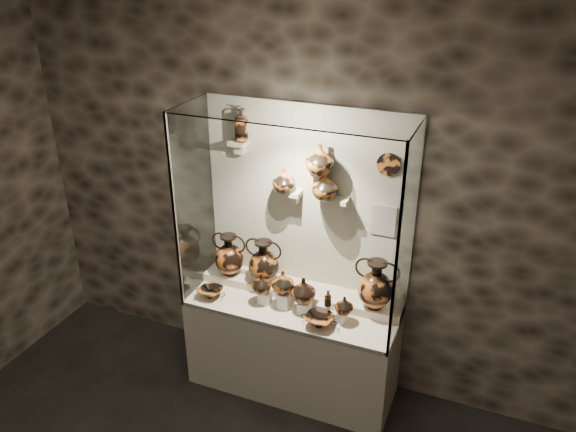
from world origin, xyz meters
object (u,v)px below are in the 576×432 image
object	(u,v)px
jug_c	(303,290)
lekythos_small	(328,297)
jug_a	(261,284)
lekythos_tall	(241,123)
jug_e	(344,305)
kylix_left	(211,292)
amphora_right	(376,284)
jug_b	(283,282)
kylix_right	(319,320)
ovoid_vase_a	(284,180)
amphora_mid	(264,262)
ovoid_vase_b	(320,159)
ovoid_vase_c	(325,186)
amphora_left	(229,255)

from	to	relation	value
jug_c	lekythos_small	world-z (taller)	jug_c
jug_a	lekythos_tall	distance (m)	1.27
jug_e	kylix_left	distance (m)	1.12
amphora_right	jug_b	distance (m)	0.72
amphora_right	lekythos_small	world-z (taller)	amphora_right
jug_b	kylix_right	xyz separation A→B (m)	(0.35, -0.14, -0.17)
jug_e	kylix_left	size ratio (longest dim) A/B	0.59
ovoid_vase_a	jug_e	bearing A→B (deg)	-18.10
jug_a	lekythos_small	distance (m)	0.56
jug_c	amphora_right	bearing A→B (deg)	20.59
jug_b	amphora_mid	bearing A→B (deg)	127.90
amphora_right	jug_a	size ratio (longest dim) A/B	2.46
amphora_right	jug_c	world-z (taller)	amphora_right
jug_c	jug_e	distance (m)	0.34
jug_c	kylix_left	bearing A→B (deg)	-168.58
kylix_right	ovoid_vase_b	bearing A→B (deg)	89.80
lekythos_tall	ovoid_vase_c	bearing A→B (deg)	9.28
kylix_left	ovoid_vase_a	distance (m)	1.11
amphora_right	kylix_left	world-z (taller)	amphora_right
jug_b	lekythos_small	world-z (taller)	jug_b
amphora_left	ovoid_vase_c	size ratio (longest dim) A/B	1.78
amphora_left	kylix_left	world-z (taller)	amphora_left
amphora_mid	lekythos_tall	xyz separation A→B (m)	(-0.21, 0.10, 1.12)
amphora_left	amphora_right	world-z (taller)	amphora_right
kylix_right	lekythos_small	bearing A→B (deg)	52.41
lekythos_small	ovoid_vase_b	xyz separation A→B (m)	(-0.18, 0.25, 1.00)
lekythos_small	ovoid_vase_c	bearing A→B (deg)	109.90
jug_e	ovoid_vase_a	bearing A→B (deg)	158.56
jug_c	lekythos_small	xyz separation A→B (m)	(0.21, -0.03, 0.00)
jug_e	lekythos_small	world-z (taller)	lekythos_small
ovoid_vase_c	jug_c	bearing A→B (deg)	-121.20
jug_b	lekythos_tall	distance (m)	1.27
jug_b	ovoid_vase_b	xyz separation A→B (m)	(0.20, 0.22, 0.97)
amphora_mid	ovoid_vase_b	distance (m)	1.04
jug_c	kylix_left	distance (m)	0.79
jug_c	ovoid_vase_c	distance (m)	0.83
amphora_left	kylix_right	distance (m)	0.99
jug_a	jug_e	distance (m)	0.69
amphora_right	jug_a	bearing A→B (deg)	-146.53
jug_c	lekythos_small	size ratio (longest dim) A/B	1.37
lekythos_small	ovoid_vase_a	xyz separation A→B (m)	(-0.47, 0.27, 0.79)
jug_b	amphora_left	bearing A→B (deg)	145.80
jug_a	kylix_left	size ratio (longest dim) A/B	0.66
amphora_mid	jug_a	world-z (taller)	amphora_mid
amphora_left	amphora_right	xyz separation A→B (m)	(1.26, -0.01, 0.02)
ovoid_vase_a	lekythos_small	bearing A→B (deg)	-24.18
amphora_right	ovoid_vase_c	bearing A→B (deg)	-166.74
lekythos_small	ovoid_vase_c	distance (m)	0.85
ovoid_vase_b	lekythos_small	bearing A→B (deg)	-50.66
amphora_mid	amphora_right	xyz separation A→B (m)	(0.94, -0.01, 0.01)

